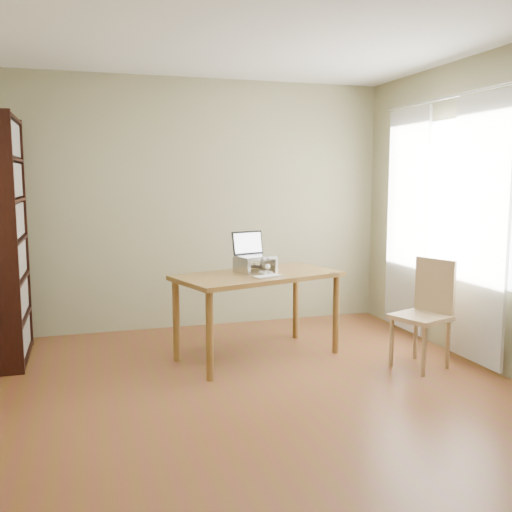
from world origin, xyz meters
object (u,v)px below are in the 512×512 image
Objects in this scene: desk at (258,284)px; laptop at (254,250)px; bookshelf at (5,240)px; cat at (255,264)px; chair at (428,310)px; keyboard at (267,276)px.

laptop reaches higher than desk.
bookshelf reaches higher than laptop.
cat is (0.01, 0.11, 0.16)m from desk.
laptop is 0.40× the size of chair.
laptop is (0.00, 0.13, 0.28)m from desk.
laptop reaches higher than chair.
cat is at bearing -11.53° from bookshelf.
keyboard is 1.37m from chair.
desk is 4.34× the size of laptop.
keyboard is at bearing 140.08° from chair.
bookshelf is 2.15m from cat.
bookshelf is 2.32× the size of chair.
chair is (1.27, -0.44, -0.27)m from keyboard.
laptop is at bearing 73.00° from desk.
desk is at bearing -14.46° from bookshelf.
keyboard is (2.10, -0.76, -0.29)m from bookshelf.
bookshelf is 1.34× the size of desk.
bookshelf is at bearing 139.74° from chair.
laptop is at bearing 74.36° from keyboard.
cat is (2.10, -0.43, -0.23)m from bookshelf.
keyboard is at bearing -104.66° from laptop.
laptop reaches higher than cat.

